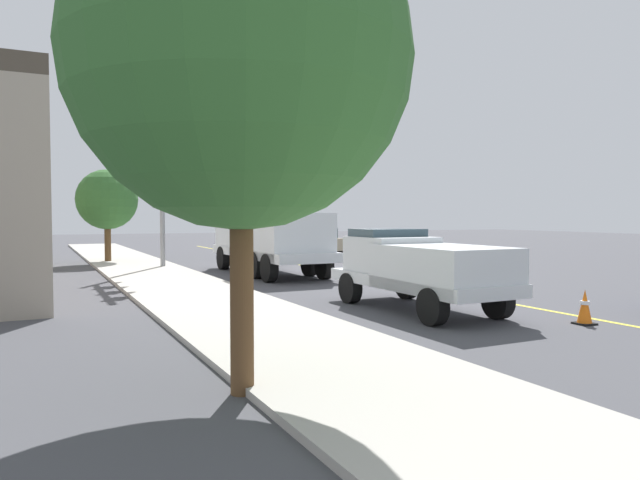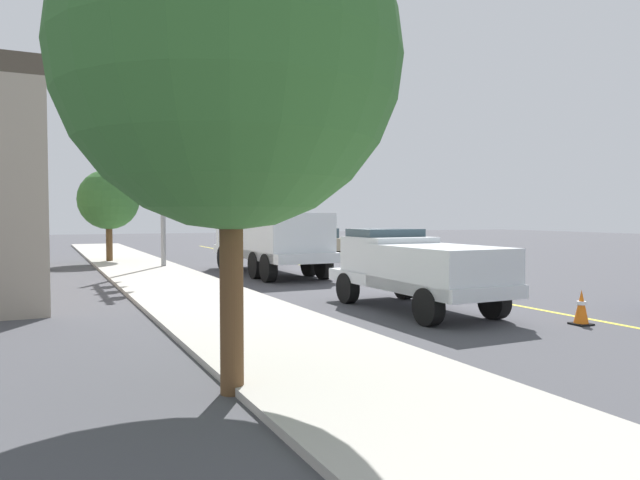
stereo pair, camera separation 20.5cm
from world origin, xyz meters
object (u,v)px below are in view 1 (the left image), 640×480
object	(u,v)px
utility_bucket_truck	(268,235)
traffic_cone_mid_front	(357,272)
traffic_cone_mid_rear	(277,257)
traffic_cone_leading	(585,307)
service_pickup_truck	(419,267)
passing_minivan	(313,240)
traffic_signal_mast	(169,144)

from	to	relation	value
utility_bucket_truck	traffic_cone_mid_front	bearing A→B (deg)	-156.41
traffic_cone_mid_rear	traffic_cone_leading	bearing A→B (deg)	-176.96
service_pickup_truck	traffic_cone_mid_front	world-z (taller)	service_pickup_truck
passing_minivan	traffic_cone_mid_front	bearing A→B (deg)	163.52
traffic_signal_mast	traffic_cone_mid_front	bearing A→B (deg)	-141.51
utility_bucket_truck	traffic_signal_mast	bearing A→B (deg)	54.56
service_pickup_truck	utility_bucket_truck	bearing A→B (deg)	2.26
utility_bucket_truck	service_pickup_truck	distance (m)	10.59
traffic_cone_mid_rear	traffic_signal_mast	world-z (taller)	traffic_signal_mast
traffic_cone_leading	service_pickup_truck	bearing A→B (deg)	36.63
passing_minivan	traffic_cone_mid_front	size ratio (longest dim) A/B	6.47
utility_bucket_truck	passing_minivan	xyz separation A→B (m)	(8.70, -5.77, -0.64)
utility_bucket_truck	passing_minivan	size ratio (longest dim) A/B	1.70
traffic_cone_mid_front	traffic_signal_mast	xyz separation A→B (m)	(6.91, 5.50, 5.15)
utility_bucket_truck	traffic_cone_leading	distance (m)	14.00
passing_minivan	traffic_cone_leading	size ratio (longest dim) A/B	6.20
service_pickup_truck	traffic_cone_mid_front	xyz separation A→B (m)	(6.21, -1.48, -0.75)
service_pickup_truck	traffic_cone_leading	xyz separation A→B (m)	(-3.11, -2.31, -0.73)
traffic_signal_mast	passing_minivan	bearing A→B (deg)	-56.72
traffic_cone_mid_front	traffic_cone_leading	bearing A→B (deg)	-174.94
traffic_cone_mid_front	passing_minivan	bearing A→B (deg)	-16.48
service_pickup_truck	traffic_signal_mast	bearing A→B (deg)	17.00
traffic_cone_leading	traffic_cone_mid_front	xyz separation A→B (m)	(9.32, 0.83, -0.02)
traffic_cone_leading	traffic_cone_mid_front	size ratio (longest dim) A/B	1.04
passing_minivan	traffic_cone_mid_rear	bearing A→B (deg)	140.28
passing_minivan	traffic_cone_mid_rear	xyz separation A→B (m)	(-4.78, 3.97, -0.60)
traffic_cone_mid_front	utility_bucket_truck	bearing A→B (deg)	23.59
traffic_cone_mid_front	traffic_cone_mid_rear	world-z (taller)	traffic_cone_mid_rear
passing_minivan	traffic_signal_mast	bearing A→B (deg)	123.28
traffic_cone_leading	traffic_cone_mid_rear	xyz separation A→B (m)	(17.60, 0.93, -0.01)
service_pickup_truck	traffic_signal_mast	size ratio (longest dim) A/B	0.70
service_pickup_truck	traffic_cone_mid_rear	world-z (taller)	service_pickup_truck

